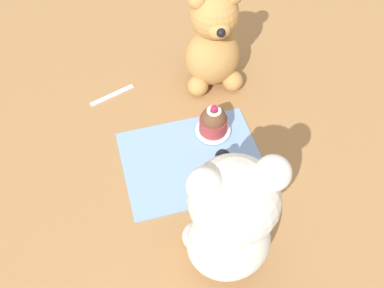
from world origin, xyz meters
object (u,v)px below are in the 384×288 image
(teddy_bear_tan, at_px, (213,43))
(teddy_bear_cream, at_px, (232,220))
(teaspoon, at_px, (112,95))
(cupcake_near_cream_bear, at_px, (223,165))
(saucer_plate, at_px, (213,130))
(cupcake_near_tan_bear, at_px, (213,121))

(teddy_bear_tan, bearing_deg, teddy_bear_cream, -99.43)
(teaspoon, bearing_deg, cupcake_near_cream_bear, 104.97)
(saucer_plate, distance_m, teaspoon, 0.25)
(teddy_bear_cream, bearing_deg, teaspoon, -70.37)
(teaspoon, bearing_deg, teddy_bear_tan, 158.48)
(teddy_bear_tan, distance_m, cupcake_near_tan_bear, 0.18)
(teddy_bear_cream, distance_m, cupcake_near_tan_bear, 0.30)
(teaspoon, bearing_deg, saucer_plate, 120.31)
(teddy_bear_cream, bearing_deg, cupcake_near_cream_bear, -102.34)
(cupcake_near_cream_bear, height_order, saucer_plate, cupcake_near_cream_bear)
(teddy_bear_cream, relative_size, teddy_bear_tan, 1.17)
(saucer_plate, distance_m, cupcake_near_tan_bear, 0.03)
(cupcake_near_tan_bear, bearing_deg, teaspoon, -41.13)
(teddy_bear_tan, relative_size, saucer_plate, 3.23)
(cupcake_near_cream_bear, bearing_deg, cupcake_near_tan_bear, -96.19)
(teddy_bear_tan, relative_size, teaspoon, 2.23)
(cupcake_near_cream_bear, xyz_separation_m, cupcake_near_tan_bear, (-0.01, -0.10, 0.01))
(cupcake_near_cream_bear, distance_m, teaspoon, 0.33)
(saucer_plate, height_order, cupcake_near_tan_bear, cupcake_near_tan_bear)
(teddy_bear_cream, xyz_separation_m, teaspoon, (0.13, -0.44, -0.14))
(cupcake_near_cream_bear, height_order, cupcake_near_tan_bear, cupcake_near_tan_bear)
(saucer_plate, xyz_separation_m, cupcake_near_tan_bear, (0.00, 0.00, 0.03))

